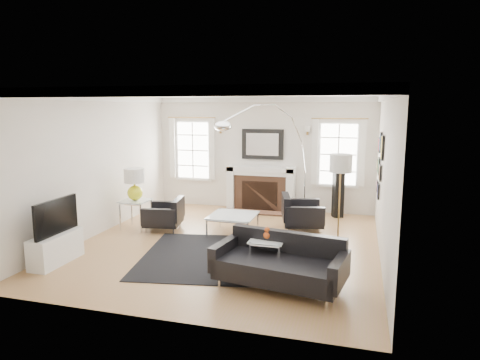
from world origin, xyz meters
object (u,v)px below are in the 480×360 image
(sofa, at_px, (280,264))
(armchair_left, at_px, (166,215))
(armchair_right, at_px, (300,214))
(gourd_lamp, at_px, (135,182))
(arc_floor_lamp, at_px, (266,156))
(fireplace, at_px, (261,189))
(coffee_table, at_px, (233,216))

(sofa, distance_m, armchair_left, 3.61)
(armchair_right, xyz_separation_m, gourd_lamp, (-3.38, -0.84, 0.66))
(armchair_left, xyz_separation_m, gourd_lamp, (-0.65, -0.10, 0.70))
(arc_floor_lamp, bearing_deg, armchair_left, -143.68)
(armchair_left, bearing_deg, gourd_lamp, -171.44)
(fireplace, bearing_deg, sofa, -73.54)
(armchair_left, relative_size, gourd_lamp, 1.38)
(fireplace, xyz_separation_m, sofa, (1.30, -4.40, -0.21))
(sofa, xyz_separation_m, armchair_left, (-2.85, 2.21, -0.02))
(fireplace, distance_m, arc_floor_lamp, 1.29)
(fireplace, height_order, sofa, fireplace)
(gourd_lamp, xyz_separation_m, arc_floor_lamp, (2.51, 1.46, 0.47))
(fireplace, relative_size, armchair_right, 1.58)
(gourd_lamp, relative_size, arc_floor_lamp, 0.25)
(fireplace, relative_size, sofa, 0.86)
(armchair_left, height_order, gourd_lamp, gourd_lamp)
(sofa, bearing_deg, fireplace, 106.46)
(gourd_lamp, bearing_deg, armchair_right, 13.94)
(fireplace, distance_m, armchair_right, 1.88)
(coffee_table, distance_m, gourd_lamp, 2.21)
(armchair_left, height_order, arc_floor_lamp, arc_floor_lamp)
(gourd_lamp, height_order, arc_floor_lamp, arc_floor_lamp)
(armchair_right, distance_m, gourd_lamp, 3.55)
(sofa, height_order, coffee_table, sofa)
(sofa, relative_size, gourd_lamp, 2.92)
(fireplace, relative_size, gourd_lamp, 2.50)
(fireplace, bearing_deg, gourd_lamp, -133.87)
(armchair_left, relative_size, coffee_table, 1.02)
(armchair_left, distance_m, armchair_right, 2.83)
(fireplace, bearing_deg, armchair_left, -125.27)
(sofa, distance_m, arc_floor_lamp, 3.88)
(sofa, relative_size, coffee_table, 2.16)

